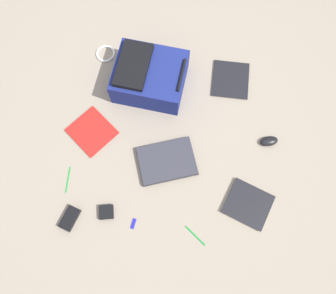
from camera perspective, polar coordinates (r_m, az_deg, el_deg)
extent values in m
plane|color=gray|center=(1.97, 0.49, 1.02)|extent=(3.84, 3.84, 0.00)
cube|color=navy|center=(2.04, -3.01, 11.57)|extent=(0.43, 0.38, 0.17)
cube|color=black|center=(1.97, -5.79, 13.45)|extent=(0.20, 0.31, 0.03)
cylinder|color=black|center=(1.94, 2.28, 11.93)|extent=(0.03, 0.20, 0.02)
cube|color=#24242C|center=(1.93, -0.21, -2.41)|extent=(0.37, 0.32, 0.02)
cube|color=#2D2D38|center=(1.91, -0.21, -2.28)|extent=(0.37, 0.31, 0.01)
cube|color=silver|center=(1.93, 13.17, -9.28)|extent=(0.28, 0.27, 0.02)
cube|color=black|center=(1.92, 13.23, -9.24)|extent=(0.29, 0.28, 0.00)
cube|color=silver|center=(2.16, 10.37, 10.97)|extent=(0.21, 0.24, 0.01)
cube|color=black|center=(2.16, 10.40, 11.04)|extent=(0.22, 0.25, 0.00)
cube|color=silver|center=(2.04, -12.52, 2.61)|extent=(0.31, 0.31, 0.01)
cube|color=red|center=(2.03, -12.55, 2.67)|extent=(0.32, 0.32, 0.00)
ellipsoid|color=black|center=(2.04, 16.47, 0.95)|extent=(0.12, 0.09, 0.03)
torus|color=silver|center=(2.25, -10.37, 15.07)|extent=(0.12, 0.12, 0.01)
cube|color=black|center=(1.94, -16.07, -11.35)|extent=(0.10, 0.14, 0.03)
cylinder|color=#198C33|center=(1.99, -16.37, -5.23)|extent=(0.01, 0.15, 0.01)
cylinder|color=#198C33|center=(1.87, 4.56, -14.52)|extent=(0.12, 0.09, 0.01)
cube|color=black|center=(1.90, -10.24, -10.63)|extent=(0.09, 0.09, 0.03)
cube|color=#191999|center=(1.88, -5.80, -12.59)|extent=(0.03, 0.06, 0.01)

